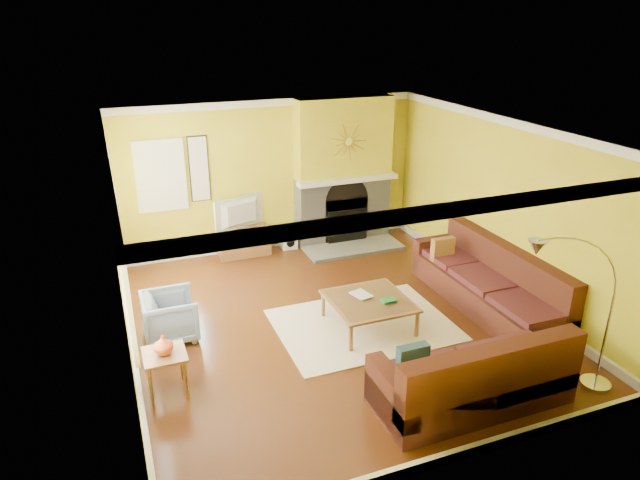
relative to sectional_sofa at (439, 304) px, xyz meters
name	(u,v)px	position (x,y,z in m)	size (l,w,h in m)	color
floor	(332,320)	(-1.20, 0.85, -0.46)	(5.50, 6.00, 0.02)	#5F2F14
ceiling	(334,131)	(-1.20, 0.85, 2.26)	(5.50, 6.00, 0.02)	white
wall_back	(270,176)	(-1.20, 3.86, 0.90)	(5.50, 0.02, 2.70)	yellow
wall_front	(462,346)	(-1.20, -2.16, 0.90)	(5.50, 0.02, 2.70)	yellow
wall_left	(117,262)	(-3.96, 0.85, 0.90)	(0.02, 6.00, 2.70)	yellow
wall_right	(503,208)	(1.56, 0.85, 0.90)	(0.02, 6.00, 2.70)	yellow
baseboard	(332,316)	(-1.20, 0.85, -0.39)	(5.50, 6.00, 0.12)	white
crown_molding	(334,136)	(-1.20, 0.85, 2.19)	(5.50, 6.00, 0.12)	white
window_left_near	(114,216)	(-3.92, 2.15, 1.05)	(0.06, 1.22, 1.72)	white
window_left_far	(122,270)	(-3.92, 0.25, 1.05)	(0.06, 1.22, 1.72)	white
window_back	(160,176)	(-3.10, 3.81, 1.10)	(0.82, 0.06, 1.22)	white
wall_art	(199,169)	(-2.45, 3.82, 1.15)	(0.34, 0.04, 1.14)	white
fireplace	(343,171)	(0.15, 3.65, 0.90)	(1.80, 0.40, 2.70)	gray
mantel	(348,180)	(0.15, 3.41, 0.80)	(1.92, 0.22, 0.08)	white
hearth	(354,248)	(0.15, 3.10, -0.42)	(1.80, 0.70, 0.06)	gray
sunburst	(349,142)	(0.15, 3.42, 1.50)	(0.70, 0.04, 0.70)	olive
rug	(363,325)	(-0.85, 0.55, -0.44)	(2.40, 1.80, 0.02)	beige
sectional_sofa	(439,304)	(0.00, 0.00, 0.00)	(3.10, 3.70, 0.90)	#4E2219
coffee_table	(369,313)	(-0.80, 0.50, -0.24)	(1.08, 1.08, 0.43)	white
media_console	(244,242)	(-1.80, 3.60, -0.20)	(0.91, 0.41, 0.50)	brown
tv	(242,214)	(-1.80, 3.60, 0.33)	(0.98, 0.13, 0.57)	black
subwoofer	(288,240)	(-0.95, 3.63, -0.31)	(0.28, 0.28, 0.28)	white
armchair	(170,316)	(-3.40, 1.20, -0.13)	(0.68, 0.70, 0.64)	gray
side_table	(167,373)	(-3.60, 0.00, -0.19)	(0.48, 0.48, 0.52)	brown
vase	(163,345)	(-3.60, 0.00, 0.19)	(0.22, 0.22, 0.23)	#E95823
book	(355,297)	(-0.96, 0.61, -0.01)	(0.22, 0.29, 0.03)	white
arc_lamp	(572,320)	(0.55, -1.70, 0.56)	(1.30, 0.36, 2.02)	silver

